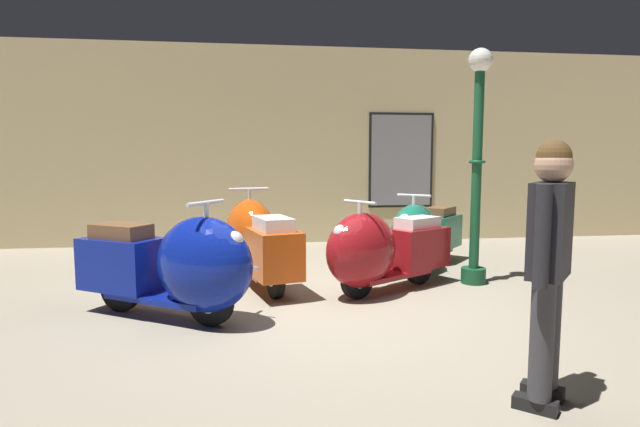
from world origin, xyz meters
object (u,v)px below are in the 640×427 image
scooter_2 (380,251)px  visitor_0 (549,255)px  scooter_3 (423,234)px  scooter_0 (178,266)px  lamppost (477,162)px  scooter_1 (257,240)px

scooter_2 → visitor_0: (0.33, -2.57, 0.43)m
visitor_0 → scooter_3: bearing=-56.3°
scooter_0 → lamppost: size_ratio=0.67×
scooter_2 → scooter_3: (0.86, 1.12, -0.01)m
scooter_0 → scooter_2: bearing=50.6°
scooter_1 → visitor_0: bearing=-167.9°
scooter_1 → scooter_3: size_ratio=1.22×
scooter_2 → lamppost: size_ratio=0.62×
scooter_0 → scooter_2: size_ratio=1.07×
scooter_1 → visitor_0: 3.64m
scooter_0 → scooter_2: (2.00, 0.66, -0.03)m
scooter_3 → visitor_0: (-0.53, -3.69, 0.44)m
scooter_0 → scooter_2: scooter_0 is taller
scooter_3 → visitor_0: 3.76m
scooter_1 → scooter_2: 1.45m
scooter_2 → lamppost: bearing=161.8°
scooter_0 → scooter_3: 3.37m
scooter_2 → scooter_0: bearing=-13.5°
visitor_0 → lamppost: bearing=-64.9°
lamppost → visitor_0: lamppost is taller
scooter_1 → scooter_3: scooter_1 is taller
scooter_1 → scooter_2: (1.29, -0.66, -0.04)m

